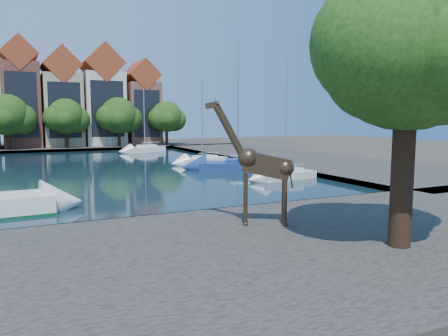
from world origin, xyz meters
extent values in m
plane|color=#38332B|center=(0.00, 0.00, 0.00)|extent=(160.00, 160.00, 0.00)
cube|color=black|center=(0.00, 24.00, 0.04)|extent=(38.00, 50.00, 0.08)
cube|color=#47443E|center=(0.00, -7.00, 0.25)|extent=(50.00, 14.00, 0.50)
cube|color=#47443E|center=(0.00, 56.00, 0.25)|extent=(60.00, 16.00, 0.50)
cube|color=#47443E|center=(25.00, 24.00, 0.25)|extent=(14.00, 52.00, 0.50)
cylinder|color=#332114|center=(7.50, -9.00, 3.25)|extent=(0.80, 0.80, 5.50)
sphere|color=#183F12|center=(7.50, -9.00, 7.92)|extent=(6.40, 6.40, 6.40)
sphere|color=#183F12|center=(9.42, -8.70, 7.28)|extent=(4.80, 4.80, 4.80)
sphere|color=#183F12|center=(5.74, -9.40, 7.60)|extent=(4.48, 4.48, 4.48)
cube|color=brown|center=(-4.00, 56.00, 7.00)|extent=(5.39, 9.00, 13.00)
cube|color=maroon|center=(-4.00, 56.00, 14.71)|extent=(5.44, 9.18, 5.44)
cube|color=black|center=(-4.00, 51.52, 7.00)|extent=(4.40, 0.05, 9.75)
cube|color=tan|center=(2.00, 56.00, 6.25)|extent=(5.88, 9.00, 11.50)
cube|color=maroon|center=(2.00, 56.00, 13.32)|extent=(5.94, 9.18, 5.94)
cube|color=black|center=(2.00, 51.52, 6.25)|extent=(4.80, 0.05, 8.62)
cube|color=beige|center=(8.50, 56.00, 6.50)|extent=(6.37, 9.00, 12.00)
cube|color=maroon|center=(8.50, 56.00, 13.93)|extent=(6.43, 9.18, 6.43)
cube|color=black|center=(8.50, 51.52, 6.50)|extent=(5.20, 0.05, 9.00)
cube|color=brown|center=(15.00, 56.00, 5.75)|extent=(5.39, 9.00, 10.50)
cube|color=maroon|center=(15.00, 56.00, 12.21)|extent=(5.44, 9.18, 5.44)
cube|color=black|center=(15.00, 51.52, 5.75)|extent=(4.40, 0.05, 7.88)
cylinder|color=#332114|center=(-6.00, 50.50, 2.10)|extent=(0.50, 0.50, 3.20)
sphere|color=#1F3E12|center=(-6.00, 50.50, 5.50)|extent=(6.00, 6.00, 6.00)
sphere|color=#1F3E12|center=(-4.20, 50.80, 4.90)|extent=(4.50, 4.50, 4.50)
cylinder|color=#332114|center=(2.00, 50.50, 2.10)|extent=(0.50, 0.50, 3.20)
sphere|color=#1F3E12|center=(2.00, 50.50, 5.32)|extent=(5.40, 5.40, 5.40)
sphere|color=#1F3E12|center=(3.62, 50.80, 4.78)|extent=(4.05, 4.05, 4.05)
sphere|color=#1F3E12|center=(0.51, 50.10, 5.05)|extent=(3.78, 3.78, 3.78)
cylinder|color=#332114|center=(10.00, 50.50, 2.10)|extent=(0.50, 0.50, 3.20)
sphere|color=#1F3E12|center=(10.00, 50.50, 5.44)|extent=(5.80, 5.80, 5.80)
sphere|color=#1F3E12|center=(11.74, 50.80, 4.86)|extent=(4.35, 4.35, 4.35)
sphere|color=#1F3E12|center=(8.40, 50.10, 5.15)|extent=(4.06, 4.06, 4.06)
cylinder|color=#332114|center=(18.00, 50.50, 2.10)|extent=(0.50, 0.50, 3.20)
sphere|color=#1F3E12|center=(18.00, 50.50, 5.26)|extent=(5.20, 5.20, 5.20)
sphere|color=#1F3E12|center=(19.56, 50.80, 4.74)|extent=(3.90, 3.90, 3.90)
sphere|color=#1F3E12|center=(16.57, 50.10, 5.00)|extent=(3.64, 3.64, 3.64)
cylinder|color=#3C2C1E|center=(3.84, -3.87, 1.63)|extent=(0.17, 0.17, 2.25)
cylinder|color=#3C2C1E|center=(4.05, -3.45, 1.63)|extent=(0.17, 0.17, 2.25)
cylinder|color=#3C2C1E|center=(5.39, -4.62, 1.63)|extent=(0.17, 0.17, 2.25)
cylinder|color=#3C2C1E|center=(5.59, -4.19, 1.63)|extent=(0.17, 0.17, 2.25)
cube|color=#3C2C1E|center=(4.77, -4.06, 3.13)|extent=(2.22, 1.48, 1.31)
cylinder|color=#3C2C1E|center=(3.33, -3.36, 4.59)|extent=(1.44, 0.92, 2.33)
cube|color=#3C2C1E|center=(2.64, -3.02, 5.73)|extent=(0.65, 0.45, 0.36)
cube|color=silver|center=(15.00, 9.85, 0.49)|extent=(5.51, 2.50, 0.81)
cube|color=silver|center=(15.00, 9.85, 0.76)|extent=(2.47, 1.58, 0.45)
cylinder|color=#B2B2B7|center=(15.00, 9.85, 5.45)|extent=(0.11, 0.11, 9.48)
cube|color=navy|center=(14.52, 17.54, 0.56)|extent=(8.15, 5.21, 0.95)
cube|color=navy|center=(14.52, 17.54, 0.88)|extent=(3.81, 2.94, 0.53)
cylinder|color=#B2B2B7|center=(14.52, 17.54, 6.76)|extent=(0.13, 0.13, 11.88)
cube|color=white|center=(13.55, 24.19, 0.48)|extent=(5.98, 3.26, 0.79)
cube|color=white|center=(13.55, 24.19, 0.74)|extent=(2.74, 1.93, 0.44)
cylinder|color=#B2B2B7|center=(13.55, 24.19, 5.13)|extent=(0.11, 0.11, 8.86)
cube|color=white|center=(12.00, 42.44, 0.56)|extent=(6.36, 3.80, 0.96)
cube|color=white|center=(12.00, 42.44, 0.88)|extent=(2.95, 2.19, 0.53)
cylinder|color=#B2B2B7|center=(12.00, 42.44, 5.10)|extent=(0.13, 0.13, 8.55)
camera|label=1|loc=(-5.06, -20.33, 5.23)|focal=35.00mm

